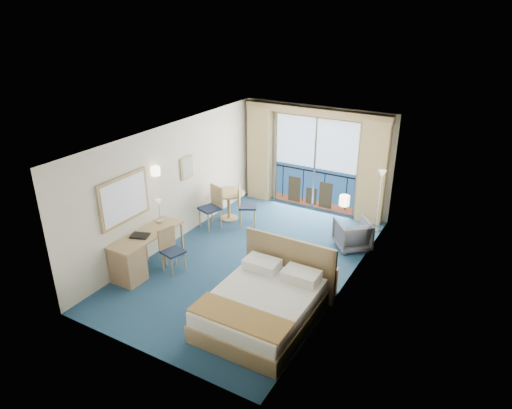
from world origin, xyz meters
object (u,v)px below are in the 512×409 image
Objects in this scene: nightstand at (324,282)px; table_chair_a at (244,203)px; desk_chair at (170,247)px; bed at (263,305)px; round_table at (229,199)px; desk at (132,259)px; armchair at (352,234)px; floor_lamp at (381,185)px; table_chair_b at (213,204)px.

table_chair_a is at bearing 146.81° from nightstand.
nightstand is 3.11m from desk_chair.
round_table is at bearing 130.93° from bed.
table_chair_a is (0.21, 2.52, 0.05)m from desk_chair.
table_chair_a is (0.50, -0.08, 0.02)m from round_table.
bed reaches higher than table_chair_a.
bed is 1.28× the size of desk.
desk_chair is at bearing 54.52° from desk.
armchair is 0.90× the size of round_table.
floor_lamp reaches higher than table_chair_b.
desk_chair is 2.53m from table_chair_a.
floor_lamp is 1.67× the size of desk_chair.
bed is at bearing -87.36° from desk_chair.
table_chair_b is at bearing 88.66° from desk.
bed is at bearing -49.07° from round_table.
armchair is at bearing -101.52° from floor_lamp.
table_chair_b is at bearing 99.74° from table_chair_a.
round_table is 0.56m from table_chair_b.
bed reaches higher than table_chair_b.
floor_lamp is at bearing -24.60° from desk_chair.
armchair is at bearing -32.36° from desk_chair.
table_chair_a is (-2.92, -1.28, -0.58)m from floor_lamp.
desk_chair is 2.62m from round_table.
desk is (-3.47, -1.30, 0.16)m from nightstand.
table_chair_a is at bearing 58.26° from table_chair_b.
round_table is at bearing 100.26° from table_chair_b.
table_chair_b is (0.06, 2.67, 0.15)m from desk.
table_chair_a is (-2.82, 1.85, 0.29)m from nightstand.
desk is 3.21m from table_chair_a.
bed is 1.34m from nightstand.
armchair is at bearing 30.61° from table_chair_b.
desk_chair is 2.09m from table_chair_b.
floor_lamp is (0.70, 4.33, 0.83)m from bed.
floor_lamp is 3.24m from table_chair_a.
floor_lamp is at bearing 51.13° from desk.
armchair is 3.96m from desk_chair.
round_table is 0.78× the size of table_chair_b.
desk is 2.68m from table_chair_b.
armchair is 2.70m from table_chair_a.
round_table is (0.15, 3.23, 0.11)m from desk.
round_table reaches higher than nightstand.
bed reaches higher than nightstand.
desk is at bearing 4.38° from armchair.
armchair is (0.48, 3.21, 0.01)m from bed.
floor_lamp reaches higher than round_table.
desk is at bearing 159.31° from desk_chair.
desk_chair reaches higher than round_table.
floor_lamp is 1.89× the size of round_table.
table_chair_b reaches higher than desk_chair.
floor_lamp is 4.96m from desk_chair.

